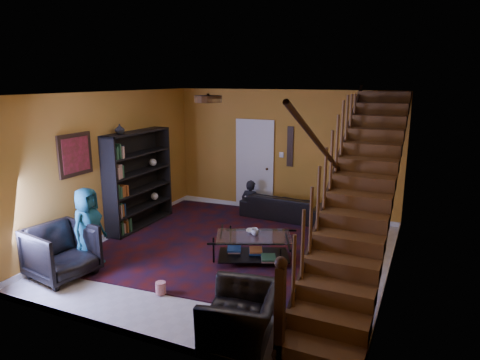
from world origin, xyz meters
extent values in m
plane|color=beige|center=(0.00, 0.00, 0.00)|extent=(5.50, 5.50, 0.00)
plane|color=#C57B2B|center=(0.00, 2.75, 1.40)|extent=(5.20, 0.00, 5.20)
plane|color=#C57B2B|center=(0.00, -2.75, 1.40)|extent=(5.20, 0.00, 5.20)
plane|color=#C57B2B|center=(-2.60, 0.00, 1.40)|extent=(0.00, 5.50, 5.50)
plane|color=#C57B2B|center=(2.60, 0.00, 1.40)|extent=(0.00, 5.50, 5.50)
plane|color=white|center=(0.00, 0.00, 2.80)|extent=(5.50, 5.50, 0.00)
cube|color=silver|center=(0.00, 2.74, 0.05)|extent=(5.20, 0.02, 0.10)
cube|color=silver|center=(-2.59, 0.00, 0.05)|extent=(0.02, 5.50, 0.10)
cube|color=#C57B2B|center=(2.12, 0.00, 1.32)|extent=(0.95, 4.92, 2.83)
cube|color=black|center=(1.67, 0.00, 1.40)|extent=(0.04, 5.02, 3.02)
cylinder|color=black|center=(1.70, 0.00, 1.85)|extent=(0.07, 4.20, 2.44)
cube|color=black|center=(1.70, -2.40, 0.55)|extent=(0.10, 0.10, 1.10)
cube|color=black|center=(-2.41, 0.60, 1.00)|extent=(0.35, 1.80, 2.00)
cube|color=black|center=(-2.41, 0.60, 0.40)|extent=(0.35, 1.72, 0.03)
cube|color=black|center=(-2.41, 0.60, 1.16)|extent=(0.35, 1.72, 0.03)
cube|color=silver|center=(-0.70, 2.73, 1.02)|extent=(0.82, 0.05, 2.05)
cube|color=maroon|center=(-2.57, -0.90, 1.75)|extent=(0.04, 0.74, 0.74)
cube|color=black|center=(0.15, 2.73, 1.55)|extent=(0.14, 0.03, 0.90)
cylinder|color=#3F2814|center=(0.00, -0.80, 2.74)|extent=(0.40, 0.40, 0.10)
cube|color=#3E0D0B|center=(-0.60, 0.50, 0.01)|extent=(4.19, 4.70, 0.02)
imported|color=black|center=(0.18, 2.30, 0.27)|extent=(1.89, 0.82, 0.54)
imported|color=black|center=(-2.05, -1.86, 0.41)|extent=(1.05, 1.03, 0.83)
imported|color=black|center=(1.18, -2.25, 0.32)|extent=(1.01, 1.11, 0.63)
imported|color=black|center=(-0.64, 2.35, 0.16)|extent=(0.45, 0.30, 1.23)
imported|color=black|center=(1.50, 2.35, 0.22)|extent=(0.69, 0.56, 1.34)
imported|color=#184E5D|center=(-1.95, -1.37, 0.67)|extent=(0.46, 0.67, 1.34)
cube|color=black|center=(-0.13, -0.46, 0.23)|extent=(0.04, 0.04, 0.46)
cube|color=black|center=(1.04, -0.46, 0.23)|extent=(0.04, 0.04, 0.46)
cube|color=black|center=(-0.13, 0.20, 0.23)|extent=(0.04, 0.04, 0.46)
cube|color=black|center=(1.04, 0.20, 0.23)|extent=(0.04, 0.04, 0.46)
cube|color=black|center=(0.46, -0.13, 0.12)|extent=(1.34, 1.08, 0.02)
cube|color=silver|center=(0.46, -0.13, 0.46)|extent=(1.42, 1.15, 0.02)
imported|color=#999999|center=(0.46, -0.09, 0.52)|extent=(0.16, 0.16, 0.10)
imported|color=#999999|center=(0.42, -0.01, 0.52)|extent=(0.12, 0.12, 0.09)
imported|color=#999999|center=(0.37, 0.01, 0.49)|extent=(0.24, 0.24, 0.05)
imported|color=#999999|center=(-2.41, 0.10, 2.10)|extent=(0.18, 0.18, 0.19)
cylinder|color=red|center=(-0.33, -1.72, 0.11)|extent=(0.20, 0.20, 0.17)
camera|label=1|loc=(3.01, -6.36, 3.03)|focal=32.00mm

